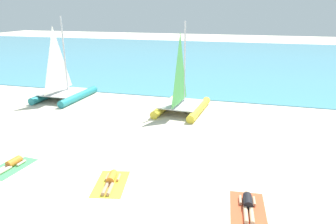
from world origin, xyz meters
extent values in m
plane|color=beige|center=(0.00, 10.00, 0.00)|extent=(120.00, 120.00, 0.00)
cube|color=#4C9EB7|center=(0.00, 32.32, 0.03)|extent=(120.00, 40.00, 0.05)
cylinder|color=teal|center=(-10.00, 10.16, 0.25)|extent=(0.62, 4.33, 0.49)
cylinder|color=teal|center=(-7.74, 10.09, 0.25)|extent=(0.62, 4.33, 0.49)
cube|color=silver|center=(-8.88, 9.92, 0.52)|extent=(2.34, 2.83, 0.06)
cylinder|color=silver|center=(-8.86, 10.53, 3.07)|extent=(0.10, 0.10, 5.14)
pyramid|color=white|center=(-8.89, 9.52, 2.91)|extent=(0.13, 2.26, 4.32)
cylinder|color=yellow|center=(-1.27, 9.59, 0.24)|extent=(0.75, 4.18, 0.47)
cylinder|color=yellow|center=(0.90, 9.45, 0.24)|extent=(0.75, 4.18, 0.47)
cube|color=silver|center=(-0.20, 9.32, 0.50)|extent=(2.35, 2.80, 0.06)
cylinder|color=silver|center=(-0.16, 9.92, 2.95)|extent=(0.10, 0.10, 4.95)
pyramid|color=#4CA54C|center=(-0.23, 8.94, 2.80)|extent=(0.20, 2.18, 4.16)
cube|color=#4CB266|center=(-5.20, 0.41, 0.01)|extent=(1.25, 1.98, 0.01)
cylinder|color=orange|center=(-5.18, 0.61, 0.16)|extent=(0.35, 0.64, 0.30)
sphere|color=beige|center=(-5.15, 1.01, 0.16)|extent=(0.22, 0.22, 0.22)
cylinder|color=beige|center=(-5.32, -0.03, 0.08)|extent=(0.20, 0.79, 0.14)
cylinder|color=beige|center=(-5.14, -0.05, 0.08)|extent=(0.20, 0.79, 0.14)
cylinder|color=beige|center=(-5.39, 0.78, 0.07)|extent=(0.14, 0.46, 0.10)
cylinder|color=beige|center=(-4.95, 0.74, 0.07)|extent=(0.14, 0.46, 0.10)
cube|color=yellow|center=(-0.73, 0.33, 0.01)|extent=(1.47, 2.09, 0.01)
cylinder|color=orange|center=(-0.77, 0.52, 0.16)|extent=(0.42, 0.67, 0.30)
sphere|color=tan|center=(-0.86, 0.92, 0.16)|extent=(0.22, 0.22, 0.22)
cylinder|color=tan|center=(-0.73, -0.13, 0.08)|extent=(0.30, 0.79, 0.14)
cylinder|color=tan|center=(-0.55, -0.09, 0.08)|extent=(0.30, 0.79, 0.14)
cylinder|color=tan|center=(-1.02, 0.63, 0.07)|extent=(0.19, 0.46, 0.10)
cylinder|color=tan|center=(-0.59, 0.72, 0.07)|extent=(0.19, 0.46, 0.10)
cube|color=#EA5933|center=(4.17, 0.11, 0.01)|extent=(1.28, 2.00, 0.01)
cylinder|color=black|center=(4.16, 0.31, 0.16)|extent=(0.36, 0.65, 0.30)
sphere|color=#D8AD84|center=(4.12, 0.72, 0.16)|extent=(0.22, 0.22, 0.22)
cylinder|color=#D8AD84|center=(4.13, -0.35, 0.08)|extent=(0.22, 0.79, 0.14)
cylinder|color=#D8AD84|center=(4.31, -0.33, 0.08)|extent=(0.22, 0.79, 0.14)
cylinder|color=#D8AD84|center=(3.92, 0.44, 0.07)|extent=(0.14, 0.46, 0.10)
cylinder|color=#D8AD84|center=(4.36, 0.48, 0.07)|extent=(0.14, 0.46, 0.10)
camera|label=1|loc=(4.06, -9.08, 6.17)|focal=34.24mm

